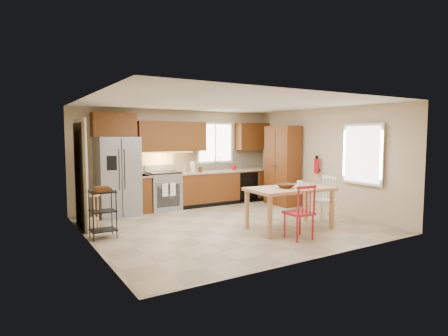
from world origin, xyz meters
TOP-DOWN VIEW (x-y plane):
  - floor at (0.00, 0.00)m, footprint 5.50×5.50m
  - ceiling at (0.00, 0.00)m, footprint 5.50×5.00m
  - wall_back at (0.00, 2.50)m, footprint 5.50×0.02m
  - wall_front at (0.00, -2.50)m, footprint 5.50×0.02m
  - wall_left at (-2.75, 0.00)m, footprint 0.02×5.00m
  - wall_right at (2.75, 0.00)m, footprint 0.02×5.00m
  - refrigerator at (-1.70, 2.12)m, footprint 0.92×0.75m
  - range_stove at (-0.55, 2.19)m, footprint 0.76×0.63m
  - base_cabinet_narrow at (-1.10, 2.20)m, footprint 0.30×0.60m
  - base_cabinet_run at (1.29, 2.20)m, footprint 2.92×0.60m
  - dishwasher at (1.85, 1.91)m, footprint 0.60×0.02m
  - backsplash at (1.29, 2.48)m, footprint 2.92×0.03m
  - upper_over_fridge at (-1.70, 2.33)m, footprint 1.00×0.35m
  - upper_left_block at (-0.25, 2.33)m, footprint 1.80×0.35m
  - upper_right_block at (2.25, 2.33)m, footprint 1.00×0.35m
  - window_back at (1.10, 2.48)m, footprint 1.12×0.04m
  - sink at (1.10, 2.20)m, footprint 0.62×0.46m
  - undercab_glow at (-0.55, 2.30)m, footprint 1.60×0.30m
  - soap_bottle at (1.48, 2.10)m, footprint 0.09×0.09m
  - paper_towel at (0.25, 2.15)m, footprint 0.12×0.12m
  - canister_steel at (0.05, 2.15)m, footprint 0.11×0.11m
  - canister_wood at (0.45, 2.12)m, footprint 0.10×0.10m
  - pantry at (2.43, 1.20)m, footprint 0.50×0.95m
  - fire_extinguisher at (2.63, 0.15)m, footprint 0.12×0.12m
  - window_right at (2.68, -1.15)m, footprint 0.04×1.02m
  - doorway at (-2.67, 1.30)m, footprint 0.04×0.95m
  - dining_table at (0.87, -0.89)m, footprint 1.71×1.02m
  - chair_red at (0.52, -1.54)m, footprint 0.48×0.48m
  - chair_white at (1.82, -0.84)m, footprint 0.48×0.48m
  - table_bowl at (0.77, -0.89)m, footprint 0.35×0.35m
  - table_jar at (1.23, -0.78)m, footprint 0.14×0.14m
  - bar_stool at (-2.50, 1.14)m, footprint 0.36×0.36m
  - utility_cart at (-2.47, 0.33)m, footprint 0.45×0.35m

SIDE VIEW (x-z plane):
  - floor at x=0.00m, z-range 0.00..0.00m
  - bar_stool at x=-2.50m, z-range 0.00..0.70m
  - dining_table at x=0.87m, z-range 0.00..0.81m
  - utility_cart at x=-2.47m, z-range 0.00..0.89m
  - base_cabinet_narrow at x=-1.10m, z-range 0.00..0.90m
  - base_cabinet_run at x=1.29m, z-range 0.00..0.90m
  - dishwasher at x=1.85m, z-range 0.06..0.84m
  - range_stove at x=-0.55m, z-range 0.00..0.92m
  - chair_red at x=0.52m, z-range 0.00..0.98m
  - chair_white at x=1.82m, z-range 0.00..0.98m
  - table_bowl at x=0.77m, z-range 0.78..0.86m
  - table_jar at x=1.23m, z-range 0.78..0.93m
  - sink at x=1.10m, z-range 0.78..0.94m
  - refrigerator at x=-1.70m, z-range 0.00..1.82m
  - canister_wood at x=0.45m, z-range 0.90..1.04m
  - canister_steel at x=0.05m, z-range 0.90..1.08m
  - soap_bottle at x=1.48m, z-range 0.90..1.09m
  - paper_towel at x=0.25m, z-range 0.90..1.18m
  - pantry at x=2.43m, z-range 0.00..2.10m
  - doorway at x=-2.67m, z-range 0.00..2.10m
  - fire_extinguisher at x=2.63m, z-range 0.92..1.28m
  - backsplash at x=1.29m, z-range 0.90..1.45m
  - wall_back at x=0.00m, z-range 0.00..2.50m
  - wall_front at x=0.00m, z-range 0.00..2.50m
  - wall_left at x=-2.75m, z-range 0.00..2.50m
  - wall_right at x=2.75m, z-range 0.00..2.50m
  - undercab_glow at x=-0.55m, z-range 1.43..1.43m
  - window_right at x=2.68m, z-range 0.79..2.11m
  - window_back at x=1.10m, z-range 1.09..2.21m
  - upper_left_block at x=-0.25m, z-range 1.45..2.20m
  - upper_right_block at x=2.25m, z-range 1.45..2.20m
  - upper_over_fridge at x=-1.70m, z-range 1.83..2.38m
  - ceiling at x=0.00m, z-range 2.49..2.51m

